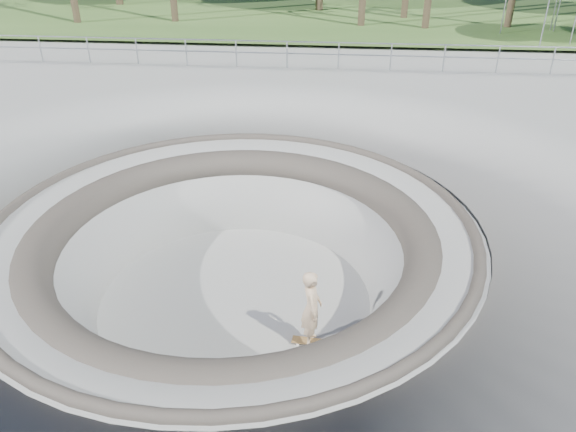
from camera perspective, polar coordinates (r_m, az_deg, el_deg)
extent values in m
plane|color=gray|center=(11.79, -5.75, -0.94)|extent=(180.00, 180.00, 0.00)
torus|color=gray|center=(12.92, -5.30, -8.61)|extent=(14.00, 14.00, 4.00)
cylinder|color=gray|center=(12.88, -5.31, -8.43)|extent=(6.60, 6.60, 0.10)
torus|color=#454037|center=(11.80, -5.74, -1.02)|extent=(10.24, 10.24, 0.24)
torus|color=#454037|center=(12.02, -5.64, -2.78)|extent=(8.91, 8.91, 0.81)
ellipsoid|color=olive|center=(70.39, -15.50, 18.41)|extent=(50.40, 36.00, 23.40)
ellipsoid|color=olive|center=(71.54, 10.57, 17.94)|extent=(61.60, 44.00, 28.60)
cylinder|color=gray|center=(22.57, -0.11, 17.31)|extent=(25.00, 0.05, 0.05)
cylinder|color=gray|center=(22.67, -0.10, 16.20)|extent=(25.00, 0.05, 0.05)
cube|color=olive|center=(11.60, 2.32, -12.61)|extent=(0.78, 0.28, 0.02)
cylinder|color=#AFAFB4|center=(11.62, 2.32, -12.72)|extent=(0.05, 0.16, 0.03)
cylinder|color=#AFAFB4|center=(11.62, 2.32, -12.72)|extent=(0.05, 0.16, 0.03)
cylinder|color=silver|center=(11.63, 2.31, -12.75)|extent=(0.06, 0.03, 0.06)
cylinder|color=silver|center=(11.63, 2.31, -12.75)|extent=(0.06, 0.03, 0.06)
cylinder|color=silver|center=(11.63, 2.31, -12.75)|extent=(0.06, 0.03, 0.06)
cylinder|color=silver|center=(11.63, 2.31, -12.75)|extent=(0.06, 0.03, 0.06)
imported|color=#DCB78E|center=(11.05, 2.41, -9.35)|extent=(0.47, 0.65, 1.67)
cylinder|color=gray|center=(28.06, 23.10, 18.04)|extent=(0.06, 0.06, 2.26)
cylinder|color=gray|center=(30.79, 21.67, 19.15)|extent=(0.06, 0.06, 2.26)
cylinder|color=gray|center=(31.66, 26.91, 18.34)|extent=(0.06, 0.06, 2.26)
cylinder|color=gray|center=(31.47, 25.69, 18.63)|extent=(0.06, 0.06, 2.34)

